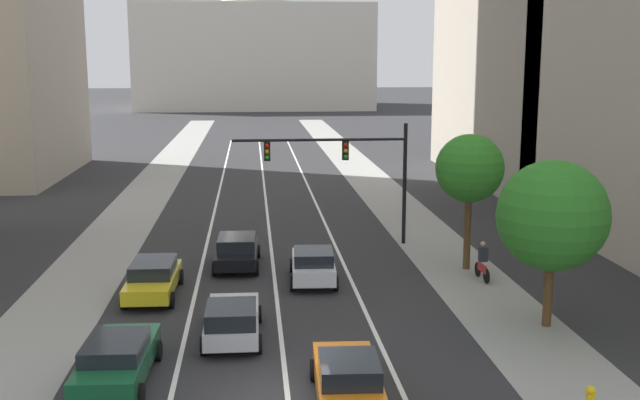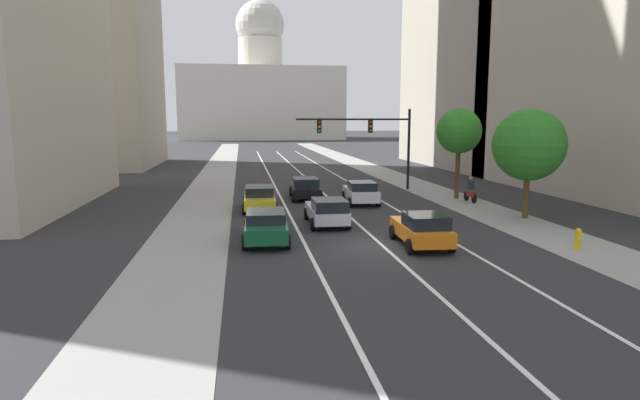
% 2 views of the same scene
% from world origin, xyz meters
% --- Properties ---
extents(ground_plane, '(400.00, 400.00, 0.00)m').
position_xyz_m(ground_plane, '(0.00, 40.00, 0.00)').
color(ground_plane, '#2B2B2D').
extents(sidewalk_left, '(3.68, 130.00, 0.01)m').
position_xyz_m(sidewalk_left, '(-8.44, 35.00, 0.01)').
color(sidewalk_left, gray).
rests_on(sidewalk_left, ground).
extents(sidewalk_right, '(3.68, 130.00, 0.01)m').
position_xyz_m(sidewalk_right, '(8.44, 35.00, 0.01)').
color(sidewalk_right, gray).
rests_on(sidewalk_right, ground).
extents(lane_stripe_left, '(0.16, 90.00, 0.01)m').
position_xyz_m(lane_stripe_left, '(-3.30, 25.00, 0.01)').
color(lane_stripe_left, white).
rests_on(lane_stripe_left, ground).
extents(lane_stripe_center, '(0.16, 90.00, 0.01)m').
position_xyz_m(lane_stripe_center, '(0.00, 25.00, 0.01)').
color(lane_stripe_center, white).
rests_on(lane_stripe_center, ground).
extents(lane_stripe_right, '(0.16, 90.00, 0.01)m').
position_xyz_m(lane_stripe_right, '(3.30, 25.00, 0.01)').
color(lane_stripe_right, white).
rests_on(lane_stripe_right, ground).
extents(office_tower_far_right, '(17.37, 27.35, 35.55)m').
position_xyz_m(office_tower_far_right, '(24.48, 37.05, 17.81)').
color(office_tower_far_right, '#9E9384').
rests_on(office_tower_far_right, ground).
extents(capitol_building, '(44.47, 29.81, 39.97)m').
position_xyz_m(capitol_building, '(0.00, 134.03, 12.42)').
color(capitol_building, beige).
rests_on(capitol_building, ground).
extents(car_silver, '(2.03, 4.37, 1.48)m').
position_xyz_m(car_silver, '(-1.65, 4.76, 0.76)').
color(car_silver, '#B2B5BA').
rests_on(car_silver, ground).
extents(car_green, '(2.18, 4.80, 1.43)m').
position_xyz_m(car_green, '(-4.95, 1.63, 0.76)').
color(car_green, '#14512D').
rests_on(car_green, ground).
extents(car_orange, '(2.09, 4.21, 1.49)m').
position_xyz_m(car_orange, '(1.64, -0.32, 0.77)').
color(car_orange, orange).
rests_on(car_orange, ground).
extents(car_black, '(2.17, 4.41, 1.46)m').
position_xyz_m(car_black, '(-1.65, 14.16, 0.77)').
color(car_black, black).
rests_on(car_black, ground).
extents(car_yellow, '(2.09, 4.72, 1.44)m').
position_xyz_m(car_yellow, '(-4.95, 10.08, 0.76)').
color(car_yellow, yellow).
rests_on(car_yellow, ground).
extents(car_white, '(2.16, 4.21, 1.50)m').
position_xyz_m(car_white, '(1.64, 11.40, 0.78)').
color(car_white, silver).
rests_on(car_white, ground).
extents(traffic_signal_mast, '(8.88, 0.39, 6.25)m').
position_xyz_m(traffic_signal_mast, '(3.99, 17.91, 4.36)').
color(traffic_signal_mast, black).
rests_on(traffic_signal_mast, ground).
extents(fire_hydrant, '(0.26, 0.35, 0.91)m').
position_xyz_m(fire_hydrant, '(7.97, -1.78, 0.46)').
color(fire_hydrant, yellow).
rests_on(fire_hydrant, ground).
extents(cyclist, '(0.38, 1.70, 1.72)m').
position_xyz_m(cyclist, '(8.97, 11.00, 0.85)').
color(cyclist, black).
rests_on(cyclist, ground).
extents(street_tree_mid_right, '(3.92, 3.92, 6.01)m').
position_xyz_m(street_tree_mid_right, '(9.55, 5.20, 4.04)').
color(street_tree_mid_right, '#51381E').
rests_on(street_tree_mid_right, ground).
extents(street_tree_far_right, '(3.07, 3.07, 6.18)m').
position_xyz_m(street_tree_far_right, '(8.79, 12.84, 4.61)').
color(street_tree_far_right, '#51381E').
rests_on(street_tree_far_right, ground).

